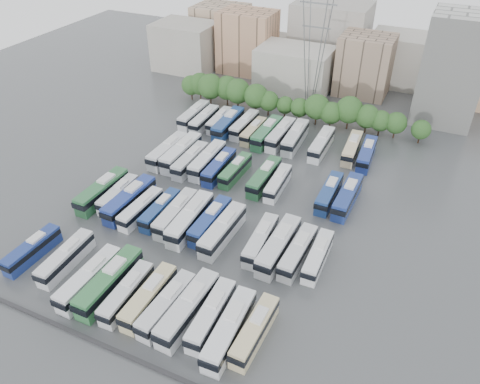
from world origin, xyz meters
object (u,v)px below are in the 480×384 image
at_px(bus_r0_s9, 188,308).
at_px(bus_r2_s4, 207,160).
at_px(bus_r2_s6, 235,170).
at_px(bus_r3_s1, 204,119).
at_px(bus_r1_s2, 130,199).
at_px(bus_r3_s4, 244,125).
at_px(bus_r0_s8, 167,305).
at_px(bus_r1_s13, 318,256).
at_px(bus_r0_s5, 110,282).
at_px(bus_r2_s9, 278,183).
at_px(bus_r1_s5, 176,213).
at_px(bus_r0_s2, 66,258).
at_px(bus_r1_s6, 190,219).
at_px(bus_r0_s12, 255,331).
at_px(bus_r1_s11, 279,246).
at_px(bus_r0_s0, 32,250).
at_px(bus_r1_s8, 223,230).
at_px(bus_r2_s1, 168,151).
at_px(bus_r1_s12, 298,252).
at_px(bus_r3_s5, 254,131).
at_px(bus_r0_s4, 90,279).
at_px(bus_r3_s7, 281,134).
at_px(bus_r2_s5, 219,167).
at_px(bus_r0_s7, 149,297).
at_px(bus_r1_s3, 141,209).
at_px(bus_r1_s10, 261,240).
at_px(bus_r2_s2, 181,152).
at_px(electricity_pylon, 315,37).
at_px(bus_r0_s11, 229,329).
at_px(bus_r2_s12, 329,193).
at_px(bus_r2_s8, 264,177).
at_px(bus_r3_s6, 267,133).
at_px(bus_r3_s12, 352,148).
at_px(bus_r3_s8, 295,137).
at_px(bus_r3_s10, 321,144).
at_px(bus_r0_s10, 211,315).
at_px(bus_r3_s0, 194,115).
at_px(apartment_tower, 453,69).
at_px(bus_r1_s1, 118,194).
at_px(bus_r3_s2, 219,120).
at_px(bus_r2_s13, 347,196).
at_px(bus_r0_s6, 127,293).
at_px(bus_r1_s0, 102,191).
at_px(bus_r2_s3, 190,160).
at_px(bus_r1_s4, 160,210).

xyz_separation_m(bus_r0_s9, bus_r2_s4, (-16.47, 36.60, -0.07)).
height_order(bus_r2_s6, bus_r3_s1, bus_r3_s1).
relative_size(bus_r1_s2, bus_r3_s4, 1.11).
relative_size(bus_r0_s8, bus_r1_s13, 1.08).
height_order(bus_r0_s5, bus_r2_s9, bus_r0_s5).
relative_size(bus_r1_s5, bus_r1_s13, 1.12).
bearing_deg(bus_r0_s2, bus_r1_s6, 49.57).
xyz_separation_m(bus_r0_s12, bus_r2_s9, (-10.01, 34.64, -0.10)).
bearing_deg(bus_r0_s2, bus_r1_s11, 27.08).
height_order(bus_r0_s0, bus_r1_s13, bus_r1_s13).
xyz_separation_m(bus_r1_s8, bus_r2_s1, (-22.89, 19.00, -0.01)).
height_order(bus_r1_s12, bus_r3_s5, bus_r1_s12).
relative_size(bus_r0_s4, bus_r3_s7, 0.99).
height_order(bus_r1_s12, bus_r2_s5, bus_r1_s12).
distance_m(bus_r0_s7, bus_r1_s3, 21.81).
distance_m(bus_r1_s10, bus_r2_s2, 32.57).
distance_m(bus_r1_s3, bus_r3_s1, 37.12).
bearing_deg(bus_r0_s5, electricity_pylon, 84.56).
distance_m(bus_r0_s5, bus_r1_s2, 20.92).
height_order(bus_r0_s2, bus_r2_s6, bus_r0_s2).
bearing_deg(bus_r0_s11, bus_r2_s12, 82.81).
xyz_separation_m(bus_r2_s8, bus_r3_s6, (-6.48, 17.34, 0.11)).
relative_size(bus_r1_s13, bus_r3_s12, 0.92).
bearing_deg(bus_r3_s4, bus_r1_s6, -79.38).
xyz_separation_m(bus_r0_s8, bus_r3_s8, (0.14, 54.43, 0.19)).
relative_size(bus_r1_s10, bus_r3_s1, 1.00).
relative_size(bus_r0_s8, bus_r3_s5, 1.11).
xyz_separation_m(bus_r2_s1, bus_r2_s5, (13.02, -0.91, -0.15)).
xyz_separation_m(bus_r0_s0, bus_r3_s10, (32.75, 53.21, 0.25)).
relative_size(bus_r0_s5, bus_r0_s10, 1.12).
height_order(bus_r0_s7, bus_r3_s0, bus_r3_s0).
bearing_deg(bus_r0_s2, bus_r3_s7, 70.62).
bearing_deg(bus_r0_s9, bus_r3_s7, 99.04).
relative_size(bus_r0_s2, bus_r3_s5, 1.07).
distance_m(bus_r0_s12, bus_r1_s5, 28.88).
bearing_deg(bus_r3_s8, bus_r1_s12, -72.28).
bearing_deg(bus_r1_s3, bus_r0_s4, -77.68).
relative_size(apartment_tower, bus_r2_s8, 2.10).
bearing_deg(bus_r1_s1, bus_r3_s10, 47.50).
bearing_deg(bus_r3_s2, bus_r3_s1, -159.88).
bearing_deg(bus_r1_s10, bus_r2_s13, 58.28).
xyz_separation_m(bus_r1_s6, bus_r2_s4, (-6.65, 18.89, -0.09)).
bearing_deg(bus_r0_s7, electricity_pylon, 89.62).
height_order(bus_r0_s6, bus_r3_s4, bus_r3_s4).
bearing_deg(bus_r0_s10, bus_r2_s6, 107.89).
distance_m(bus_r0_s11, bus_r1_s0, 40.83).
bearing_deg(bus_r2_s1, bus_r2_s3, -10.46).
bearing_deg(bus_r1_s10, bus_r1_s4, 176.95).
bearing_deg(bus_r3_s12, electricity_pylon, 126.83).
relative_size(bus_r2_s6, bus_r3_s2, 1.01).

